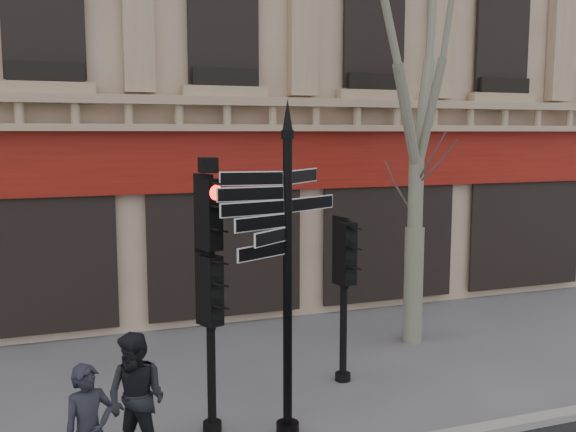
% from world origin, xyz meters
% --- Properties ---
extents(ground, '(80.00, 80.00, 0.00)m').
position_xyz_m(ground, '(0.00, 0.00, 0.00)').
color(ground, '#57575B').
rests_on(ground, ground).
extents(fingerpost, '(2.42, 2.42, 4.64)m').
position_xyz_m(fingerpost, '(-0.51, -0.47, 3.12)').
color(fingerpost, black).
rests_on(fingerpost, ground).
extents(traffic_signal_main, '(0.51, 0.44, 3.87)m').
position_xyz_m(traffic_signal_main, '(-1.48, -0.00, 2.44)').
color(traffic_signal_main, black).
rests_on(traffic_signal_main, ground).
extents(traffic_signal_secondary, '(0.50, 0.39, 2.74)m').
position_xyz_m(traffic_signal_secondary, '(1.05, 1.08, 1.91)').
color(traffic_signal_secondary, black).
rests_on(traffic_signal_secondary, ground).
extents(plane_tree, '(3.40, 3.40, 9.03)m').
position_xyz_m(plane_tree, '(3.23, 2.47, 6.34)').
color(plane_tree, gray).
rests_on(plane_tree, ground).
extents(pedestrian_b, '(1.05, 1.03, 1.70)m').
position_xyz_m(pedestrian_b, '(-2.57, -0.53, 0.85)').
color(pedestrian_b, black).
rests_on(pedestrian_b, ground).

